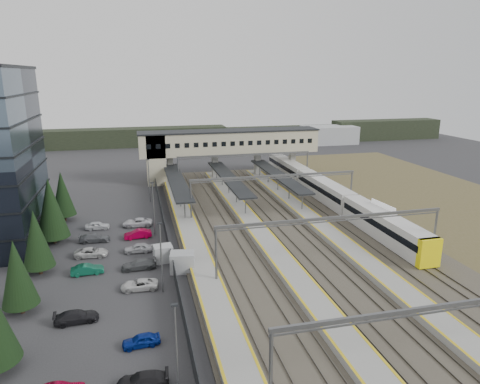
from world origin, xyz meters
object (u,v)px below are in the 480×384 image
object	(u,v)px
footbridge	(218,145)
train	(325,191)
billboard	(383,213)
relay_cabin_far	(163,254)
relay_cabin_near	(182,262)

from	to	relation	value
footbridge	train	bearing A→B (deg)	-53.34
footbridge	train	xyz separation A→B (m)	(16.30, -21.90, -5.83)
billboard	relay_cabin_far	bearing A→B (deg)	-175.45
relay_cabin_far	train	xyz separation A→B (m)	(31.42, 19.98, 1.03)
relay_cabin_far	billboard	distance (m)	32.88
relay_cabin_near	relay_cabin_far	size ratio (longest dim) A/B	1.28
relay_cabin_near	footbridge	world-z (taller)	footbridge
footbridge	relay_cabin_near	bearing A→B (deg)	-106.01
relay_cabin_far	train	bearing A→B (deg)	32.45
train	billboard	distance (m)	17.45
relay_cabin_far	footbridge	bearing A→B (deg)	70.15
train	billboard	xyz separation A→B (m)	(1.29, -17.37, 1.01)
relay_cabin_near	billboard	size ratio (longest dim) A/B	0.57
relay_cabin_near	footbridge	size ratio (longest dim) A/B	0.08
train	relay_cabin_near	bearing A→B (deg)	-141.33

